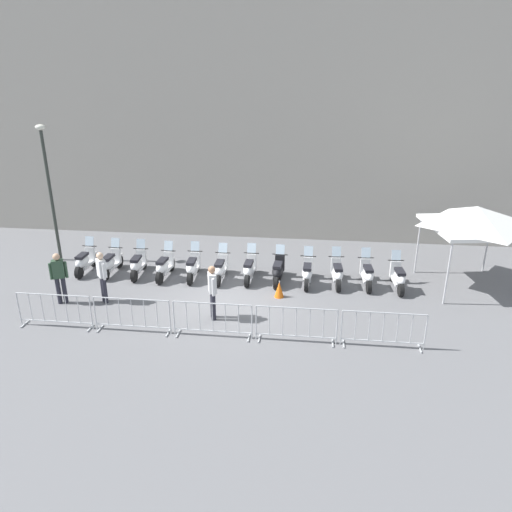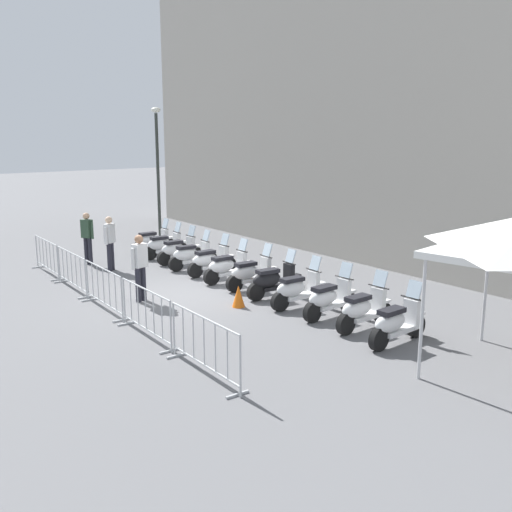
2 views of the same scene
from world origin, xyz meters
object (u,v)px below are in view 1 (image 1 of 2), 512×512
object	(u,v)px
motorcycle_4	(193,267)
street_lamp	(49,180)
motorcycle_9	(337,273)
officer_near_row_end	(59,275)
motorcycle_11	(398,277)
barrier_segment_0	(55,311)
officer_mid_plaza	(212,289)
canopy_tent	(476,218)
officer_by_barriers	(102,274)
motorcycle_5	(221,269)
motorcycle_6	(249,269)
motorcycle_3	(164,266)
traffic_cone	(279,289)
motorcycle_1	(111,263)
barrier_segment_4	(383,330)
motorcycle_10	(367,274)
motorcycle_8	(307,273)
barrier_segment_2	(213,320)
motorcycle_7	(278,271)
motorcycle_0	(85,261)
motorcycle_2	(138,264)
barrier_segment_3	(296,325)
barrier_segment_1	(132,315)

from	to	relation	value
motorcycle_4	street_lamp	xyz separation A→B (m)	(-5.48, 2.11, 2.78)
motorcycle_9	officer_near_row_end	size ratio (longest dim) A/B	1.00
motorcycle_11	officer_near_row_end	size ratio (longest dim) A/B	1.00
barrier_segment_0	officer_mid_plaza	bearing A→B (deg)	3.87
canopy_tent	barrier_segment_0	bearing A→B (deg)	-170.35
motorcycle_9	officer_by_barriers	size ratio (longest dim) A/B	1.00
motorcycle_5	motorcycle_6	size ratio (longest dim) A/B	1.00
officer_mid_plaza	canopy_tent	size ratio (longest dim) A/B	0.59
motorcycle_3	officer_by_barriers	xyz separation A→B (m)	(-1.71, -1.88, 0.53)
traffic_cone	motorcycle_9	bearing A→B (deg)	22.29
motorcycle_1	motorcycle_5	world-z (taller)	same
barrier_segment_4	traffic_cone	size ratio (longest dim) A/B	4.07
motorcycle_10	motorcycle_4	bearing A→B (deg)	171.19
motorcycle_5	motorcycle_8	world-z (taller)	same
barrier_segment_2	canopy_tent	size ratio (longest dim) A/B	0.77
motorcycle_7	barrier_segment_4	size ratio (longest dim) A/B	0.76
motorcycle_0	motorcycle_9	distance (m)	9.34
barrier_segment_2	canopy_tent	world-z (taller)	canopy_tent
motorcycle_2	motorcycle_10	bearing A→B (deg)	-9.07
motorcycle_11	canopy_tent	distance (m)	3.22
street_lamp	canopy_tent	size ratio (longest dim) A/B	1.81
barrier_segment_3	motorcycle_4	bearing A→B (deg)	125.21
motorcycle_4	barrier_segment_3	xyz separation A→B (m)	(3.21, -4.55, 0.07)
motorcycle_2	motorcycle_11	size ratio (longest dim) A/B	1.00
traffic_cone	motorcycle_3	bearing A→B (deg)	156.24
motorcycle_5	motorcycle_3	bearing A→B (deg)	171.13
barrier_segment_4	street_lamp	distance (m)	13.35
motorcycle_8	officer_mid_plaza	distance (m)	4.05
motorcycle_0	traffic_cone	world-z (taller)	motorcycle_0
motorcycle_3	motorcycle_6	world-z (taller)	same
motorcycle_3	motorcycle_11	distance (m)	8.31
motorcycle_8	barrier_segment_4	world-z (taller)	motorcycle_8
barrier_segment_2	motorcycle_6	bearing A→B (deg)	73.27
motorcycle_1	motorcycle_4	distance (m)	3.12
motorcycle_7	motorcycle_11	xyz separation A→B (m)	(4.09, -0.77, 0.00)
motorcycle_9	barrier_segment_3	world-z (taller)	motorcycle_9
motorcycle_7	motorcycle_4	bearing A→B (deg)	171.00
motorcycle_6	motorcycle_0	bearing A→B (deg)	170.39
motorcycle_2	street_lamp	distance (m)	4.76
officer_mid_plaza	canopy_tent	distance (m)	9.12
motorcycle_1	motorcycle_11	bearing A→B (deg)	-9.92
motorcycle_2	barrier_segment_1	distance (m)	4.18
traffic_cone	motorcycle_8	bearing A→B (deg)	41.95
motorcycle_11	canopy_tent	xyz separation A→B (m)	(2.47, 0.14, 2.06)
motorcycle_8	traffic_cone	bearing A→B (deg)	-138.05
motorcycle_10	motorcycle_11	distance (m)	1.05
officer_mid_plaza	barrier_segment_3	bearing A→B (deg)	-31.86
motorcycle_9	motorcycle_4	bearing A→B (deg)	171.05
motorcycle_8	motorcycle_10	size ratio (longest dim) A/B	1.00
motorcycle_5	motorcycle_9	bearing A→B (deg)	-8.14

